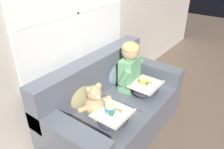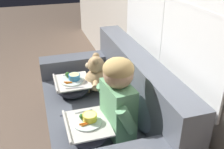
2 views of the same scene
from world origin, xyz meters
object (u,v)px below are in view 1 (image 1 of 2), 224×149
throw_pillow_behind_teddy (79,93)px  lap_tray_teddy (113,117)px  throw_pillow_behind_child (116,70)px  couch (113,107)px  child_figure (130,64)px  teddy_bear (95,103)px  lap_tray_child (145,88)px

throw_pillow_behind_teddy → lap_tray_teddy: throw_pillow_behind_teddy is taller
throw_pillow_behind_child → lap_tray_teddy: 0.86m
couch → throw_pillow_behind_child: 0.52m
throw_pillow_behind_child → lap_tray_teddy: bearing=-146.2°
child_figure → teddy_bear: 0.73m
couch → child_figure: size_ratio=2.85×
throw_pillow_behind_teddy → lap_tray_child: 0.86m
child_figure → lap_tray_child: size_ratio=1.63×
couch → throw_pillow_behind_teddy: couch is taller
throw_pillow_behind_child → throw_pillow_behind_teddy: (-0.71, 0.00, -0.00)m
child_figure → lap_tray_child: 0.37m
lap_tray_child → lap_tray_teddy: (-0.71, 0.00, 0.00)m
teddy_bear → child_figure: bearing=0.3°
couch → teddy_bear: bearing=-178.1°
throw_pillow_behind_child → lap_tray_child: 0.49m
lap_tray_child → throw_pillow_behind_child: bearing=89.9°
throw_pillow_behind_teddy → lap_tray_teddy: (-0.00, -0.47, -0.11)m
teddy_bear → couch: bearing=1.9°
couch → lap_tray_teddy: (-0.35, -0.25, 0.20)m
throw_pillow_behind_teddy → lap_tray_child: size_ratio=0.96×
throw_pillow_behind_child → couch: bearing=-148.2°
throw_pillow_behind_child → lap_tray_child: (-0.00, -0.47, -0.11)m
throw_pillow_behind_teddy → lap_tray_child: throw_pillow_behind_teddy is taller
teddy_bear → lap_tray_teddy: bearing=-89.8°
lap_tray_child → child_figure: bearing=89.8°
child_figure → lap_tray_teddy: child_figure is taller
couch → child_figure: child_figure is taller
throw_pillow_behind_child → lap_tray_child: throw_pillow_behind_child is taller
lap_tray_child → teddy_bear: bearing=161.1°
throw_pillow_behind_child → teddy_bear: bearing=-161.9°
throw_pillow_behind_child → throw_pillow_behind_teddy: size_ratio=1.11×
couch → throw_pillow_behind_teddy: size_ratio=4.85×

